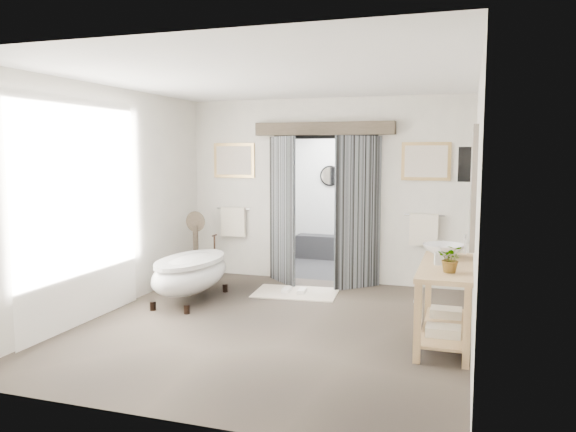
# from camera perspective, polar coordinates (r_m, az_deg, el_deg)

# --- Properties ---
(ground_plane) EXTENTS (5.00, 5.00, 0.00)m
(ground_plane) POSITION_cam_1_polar(r_m,az_deg,el_deg) (6.82, -1.59, -11.04)
(ground_plane) COLOR brown
(room_shell) EXTENTS (4.52, 5.02, 2.91)m
(room_shell) POSITION_cam_1_polar(r_m,az_deg,el_deg) (6.39, -2.34, 4.73)
(room_shell) COLOR silver
(room_shell) RESTS_ON ground_plane
(shower_room) EXTENTS (2.22, 2.01, 2.51)m
(shower_room) POSITION_cam_1_polar(r_m,az_deg,el_deg) (10.41, 5.77, 0.12)
(shower_room) COLOR #252526
(shower_room) RESTS_ON ground_plane
(back_wall_dressing) EXTENTS (3.82, 0.69, 2.52)m
(back_wall_dressing) POSITION_cam_1_polar(r_m,az_deg,el_deg) (8.73, 3.48, 3.26)
(back_wall_dressing) COLOR black
(back_wall_dressing) RESTS_ON ground_plane
(clawfoot_tub) EXTENTS (0.75, 1.68, 0.82)m
(clawfoot_tub) POSITION_cam_1_polar(r_m,az_deg,el_deg) (7.92, -9.85, -5.66)
(clawfoot_tub) COLOR black
(clawfoot_tub) RESTS_ON ground_plane
(vanity) EXTENTS (0.57, 1.60, 0.85)m
(vanity) POSITION_cam_1_polar(r_m,az_deg,el_deg) (6.36, 15.49, -7.85)
(vanity) COLOR tan
(vanity) RESTS_ON ground_plane
(pedestal_mirror) EXTENTS (0.33, 0.21, 1.12)m
(pedestal_mirror) POSITION_cam_1_polar(r_m,az_deg,el_deg) (9.11, -9.33, -3.53)
(pedestal_mirror) COLOR #4E4135
(pedestal_mirror) RESTS_ON ground_plane
(rug) EXTENTS (1.27, 0.91, 0.01)m
(rug) POSITION_cam_1_polar(r_m,az_deg,el_deg) (8.30, 0.81, -7.79)
(rug) COLOR beige
(rug) RESTS_ON ground_plane
(slippers) EXTENTS (0.36, 0.27, 0.05)m
(slippers) POSITION_cam_1_polar(r_m,az_deg,el_deg) (8.30, 0.63, -7.55)
(slippers) COLOR white
(slippers) RESTS_ON rug
(basin) EXTENTS (0.53, 0.53, 0.16)m
(basin) POSITION_cam_1_polar(r_m,az_deg,el_deg) (6.67, 15.52, -3.45)
(basin) COLOR white
(basin) RESTS_ON vanity
(plant) EXTENTS (0.27, 0.24, 0.28)m
(plant) POSITION_cam_1_polar(r_m,az_deg,el_deg) (5.88, 16.25, -4.18)
(plant) COLOR gray
(plant) RESTS_ON vanity
(soap_bottle_a) EXTENTS (0.11, 0.11, 0.20)m
(soap_bottle_a) POSITION_cam_1_polar(r_m,az_deg,el_deg) (6.26, 15.09, -3.88)
(soap_bottle_a) COLOR gray
(soap_bottle_a) RESTS_ON vanity
(soap_bottle_b) EXTENTS (0.13, 0.13, 0.15)m
(soap_bottle_b) POSITION_cam_1_polar(r_m,az_deg,el_deg) (6.98, 15.49, -3.04)
(soap_bottle_b) COLOR gray
(soap_bottle_b) RESTS_ON vanity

